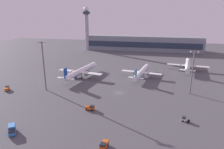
% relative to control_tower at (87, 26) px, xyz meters
% --- Properties ---
extents(ground_plane, '(416.00, 416.00, 0.00)m').
position_rel_control_tower_xyz_m(ground_plane, '(60.38, -125.80, -27.68)').
color(ground_plane, '#4C4C51').
extents(terminal_building, '(132.11, 22.40, 16.40)m').
position_rel_control_tower_xyz_m(terminal_building, '(63.51, 10.59, -19.59)').
color(terminal_building, gray).
rests_on(terminal_building, ground).
extents(control_tower, '(8.00, 8.00, 48.58)m').
position_rel_control_tower_xyz_m(control_tower, '(0.00, 0.00, 0.00)').
color(control_tower, '#A8A8B2').
rests_on(control_tower, ground).
extents(airplane_far_stand, '(32.70, 41.80, 10.76)m').
position_rel_control_tower_xyz_m(airplane_far_stand, '(29.51, -103.53, -23.61)').
color(airplane_far_stand, white).
rests_on(airplane_far_stand, ground).
extents(airplane_near_gate, '(28.07, 35.91, 9.23)m').
position_rel_control_tower_xyz_m(airplane_near_gate, '(70.39, -93.94, -24.19)').
color(airplane_near_gate, white).
rests_on(airplane_near_gate, ground).
extents(airplane_mid_apron, '(30.53, 39.09, 10.03)m').
position_rel_control_tower_xyz_m(airplane_mid_apron, '(103.70, -69.06, -23.89)').
color(airplane_mid_apron, silver).
rests_on(airplane_mid_apron, ground).
extents(pushback_tug, '(3.48, 2.66, 2.05)m').
position_rel_control_tower_xyz_m(pushback_tug, '(92.37, -151.14, -26.61)').
color(pushback_tug, white).
rests_on(pushback_tug, ground).
extents(maintenance_van, '(3.64, 4.58, 2.25)m').
position_rel_control_tower_xyz_m(maintenance_van, '(-3.04, -135.59, -26.50)').
color(maintenance_van, '#D85919').
rests_on(maintenance_van, ground).
extents(catering_truck, '(5.19, 5.97, 3.05)m').
position_rel_control_tower_xyz_m(catering_truck, '(28.76, -173.69, -26.10)').
color(catering_truck, '#3372BF').
rests_on(catering_truck, ground).
extents(cargo_loader, '(2.39, 4.32, 2.25)m').
position_rel_control_tower_xyz_m(cargo_loader, '(64.29, -174.92, -26.50)').
color(cargo_loader, '#D85919').
rests_on(cargo_loader, ground).
extents(baggage_tractor, '(4.21, 2.15, 2.25)m').
position_rel_control_tower_xyz_m(baggage_tractor, '(51.26, -149.36, -26.50)').
color(baggage_tractor, '#D85919').
rests_on(baggage_tractor, ground).
extents(apron_light_central, '(4.80, 0.90, 27.97)m').
position_rel_control_tower_xyz_m(apron_light_central, '(18.64, -130.43, -11.82)').
color(apron_light_central, slate).
rests_on(apron_light_central, ground).
extents(apron_light_east, '(4.80, 0.90, 23.90)m').
position_rel_control_tower_xyz_m(apron_light_east, '(98.86, -119.03, -13.92)').
color(apron_light_east, slate).
rests_on(apron_light_east, ground).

